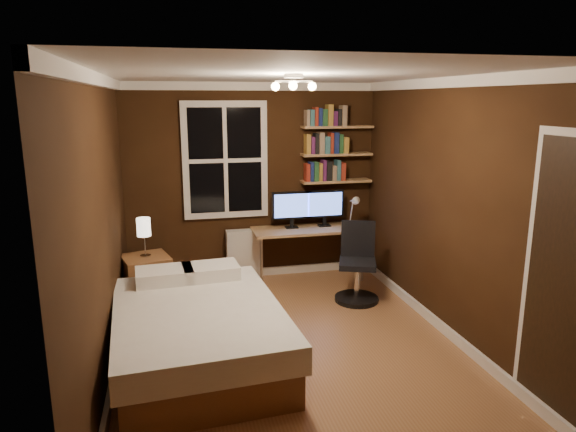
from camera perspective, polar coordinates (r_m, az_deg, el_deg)
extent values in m
plane|color=#8E5C39|center=(5.02, 0.27, -14.37)|extent=(4.20, 4.20, 0.00)
cube|color=black|center=(6.61, -3.93, 3.71)|extent=(3.20, 0.04, 2.50)
cube|color=black|center=(4.50, -19.95, -1.36)|extent=(0.04, 4.20, 2.50)
cube|color=black|center=(5.18, 17.77, 0.59)|extent=(0.04, 4.20, 2.50)
cube|color=white|center=(4.47, 0.31, 15.48)|extent=(3.20, 4.20, 0.02)
cube|color=white|center=(6.48, -6.99, 6.16)|extent=(1.06, 0.06, 1.46)
cube|color=tan|center=(6.75, 5.35, 3.88)|extent=(0.92, 0.22, 0.03)
cube|color=tan|center=(6.70, 5.42, 6.84)|extent=(0.92, 0.22, 0.03)
cube|color=tan|center=(6.67, 5.48, 9.83)|extent=(0.92, 0.22, 0.03)
cube|color=brown|center=(4.74, -9.82, -14.22)|extent=(1.46, 1.99, 0.30)
cube|color=silver|center=(4.63, -9.95, -11.29)|extent=(1.54, 2.05, 0.23)
cube|color=white|center=(5.23, -13.56, -6.44)|extent=(0.58, 0.42, 0.13)
cube|color=white|center=(5.27, -8.59, -6.07)|extent=(0.58, 0.42, 0.13)
cube|color=brown|center=(5.99, -15.38, -7.09)|extent=(0.59, 0.59, 0.60)
cube|color=silver|center=(6.68, -4.94, -4.32)|extent=(0.44, 0.15, 0.66)
cube|color=tan|center=(6.59, 2.27, -1.51)|extent=(1.43, 0.54, 0.04)
cylinder|color=beige|center=(6.33, -2.98, -5.33)|extent=(0.04, 0.04, 0.64)
cylinder|color=beige|center=(6.67, 8.22, -4.49)|extent=(0.04, 0.04, 0.64)
cylinder|color=beige|center=(6.76, -3.66, -4.15)|extent=(0.04, 0.04, 0.64)
cylinder|color=beige|center=(7.08, 6.89, -3.43)|extent=(0.04, 0.04, 0.64)
cylinder|color=black|center=(6.11, 7.60, -9.10)|extent=(0.51, 0.51, 0.05)
cylinder|color=silver|center=(6.03, 7.66, -7.24)|extent=(0.06, 0.06, 0.37)
cube|color=black|center=(5.96, 7.72, -5.27)|extent=(0.53, 0.53, 0.07)
cube|color=black|center=(6.06, 7.78, -2.51)|extent=(0.39, 0.18, 0.43)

